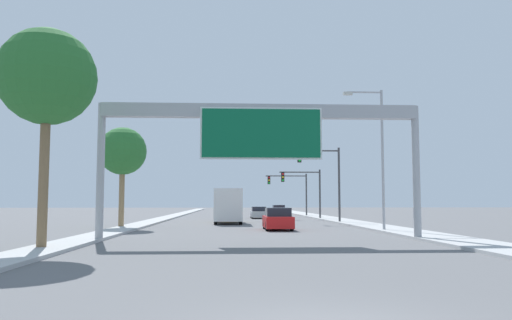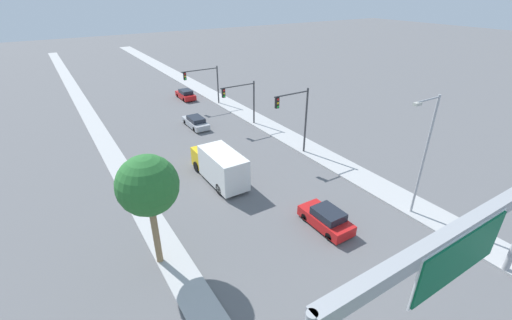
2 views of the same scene
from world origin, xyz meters
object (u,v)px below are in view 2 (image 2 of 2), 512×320
(sign_gantry, at_px, (457,248))
(traffic_light_mid_block, at_px, (243,97))
(car_mid_center, at_px, (326,219))
(street_lamp_right, at_px, (424,150))
(car_mid_right, at_px, (196,122))
(traffic_light_near_intersection, at_px, (297,113))
(palm_tree_background, at_px, (148,186))
(truck_box_primary, at_px, (220,166))
(car_far_right, at_px, (186,95))
(traffic_light_far_intersection, at_px, (206,80))

(sign_gantry, xyz_separation_m, traffic_light_mid_block, (6.93, 30.10, -2.01))
(car_mid_center, distance_m, street_lamp_right, 8.45)
(car_mid_right, height_order, street_lamp_right, street_lamp_right)
(traffic_light_near_intersection, xyz_separation_m, traffic_light_mid_block, (-0.37, 10.00, -0.84))
(traffic_light_near_intersection, bearing_deg, car_mid_center, -117.38)
(traffic_light_mid_block, relative_size, palm_tree_background, 0.73)
(car_mid_center, distance_m, truck_box_primary, 10.75)
(car_mid_right, bearing_deg, car_mid_center, -90.00)
(traffic_light_mid_block, xyz_separation_m, street_lamp_right, (1.36, -22.99, 1.76))
(car_far_right, height_order, traffic_light_near_intersection, traffic_light_near_intersection)
(traffic_light_near_intersection, relative_size, palm_tree_background, 0.92)
(traffic_light_mid_block, bearing_deg, palm_tree_background, -133.22)
(car_far_right, xyz_separation_m, truck_box_primary, (-7.00, -25.55, 0.88))
(sign_gantry, xyz_separation_m, street_lamp_right, (8.29, 7.11, -0.25))
(car_mid_right, xyz_separation_m, car_far_right, (3.50, 11.95, 0.04))
(sign_gantry, relative_size, traffic_light_far_intersection, 2.97)
(car_far_right, height_order, palm_tree_background, palm_tree_background)
(car_mid_center, relative_size, car_far_right, 0.99)
(truck_box_primary, bearing_deg, palm_tree_background, -138.17)
(sign_gantry, bearing_deg, traffic_light_near_intersection, 70.03)
(car_mid_center, bearing_deg, traffic_light_mid_block, 75.96)
(truck_box_primary, distance_m, traffic_light_far_intersection, 22.35)
(car_far_right, distance_m, palm_tree_background, 36.32)
(sign_gantry, relative_size, traffic_light_near_intersection, 2.40)
(traffic_light_mid_block, xyz_separation_m, palm_tree_background, (-16.67, -17.74, 1.93))
(car_mid_right, distance_m, palm_tree_background, 24.25)
(car_far_right, height_order, traffic_light_mid_block, traffic_light_mid_block)
(truck_box_primary, xyz_separation_m, traffic_light_mid_block, (8.68, 10.59, 2.23))
(truck_box_primary, bearing_deg, street_lamp_right, -50.99)
(palm_tree_background, relative_size, street_lamp_right, 0.80)
(car_far_right, bearing_deg, traffic_light_near_intersection, -85.30)
(car_mid_right, relative_size, traffic_light_far_intersection, 0.85)
(sign_gantry, height_order, car_far_right, sign_gantry)
(sign_gantry, height_order, traffic_light_near_intersection, sign_gantry)
(sign_gantry, xyz_separation_m, car_mid_center, (1.75, 9.38, -5.09))
(car_far_right, bearing_deg, car_mid_center, -95.60)
(car_mid_center, xyz_separation_m, car_far_right, (3.50, 35.68, -0.03))
(sign_gantry, distance_m, street_lamp_right, 10.92)
(sign_gantry, height_order, palm_tree_background, palm_tree_background)
(sign_gantry, bearing_deg, truck_box_primary, 95.13)
(traffic_light_near_intersection, xyz_separation_m, palm_tree_background, (-17.04, -7.74, 1.09))
(car_mid_right, distance_m, traffic_light_near_intersection, 14.69)
(sign_gantry, bearing_deg, street_lamp_right, 40.60)
(car_mid_right, xyz_separation_m, traffic_light_far_intersection, (4.87, 6.99, 3.26))
(truck_box_primary, bearing_deg, traffic_light_near_intersection, 3.74)
(sign_gantry, distance_m, traffic_light_near_intersection, 21.41)
(traffic_light_mid_block, relative_size, traffic_light_far_intersection, 0.99)
(truck_box_primary, bearing_deg, traffic_light_far_intersection, 67.87)
(car_mid_right, relative_size, car_far_right, 1.11)
(car_far_right, relative_size, street_lamp_right, 0.45)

